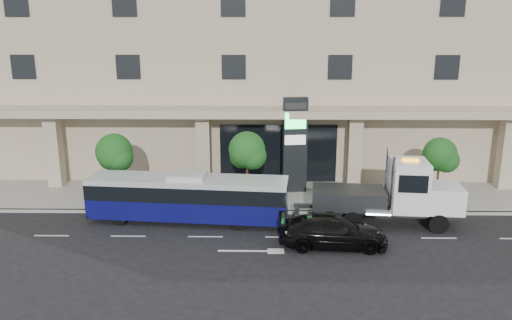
{
  "coord_description": "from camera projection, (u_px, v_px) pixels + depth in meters",
  "views": [
    {
      "loc": [
        -1.0,
        -25.38,
        10.26
      ],
      "look_at": [
        -1.44,
        2.0,
        3.2
      ],
      "focal_mm": 35.0,
      "sensor_mm": 36.0,
      "label": 1
    }
  ],
  "objects": [
    {
      "name": "tree_right",
      "position": [
        440.0,
        157.0,
        29.69
      ],
      "size": [
        2.1,
        2.0,
        4.04
      ],
      "color": "#422B19",
      "rests_on": "sidewalk"
    },
    {
      "name": "curb",
      "position": [
        281.0,
        212.0,
        29.04
      ],
      "size": [
        120.0,
        0.3,
        0.15
      ],
      "primitive_type": "cube",
      "color": "gray",
      "rests_on": "ground"
    },
    {
      "name": "tree_mid",
      "position": [
        247.0,
        152.0,
        29.81
      ],
      "size": [
        2.28,
        2.2,
        4.38
      ],
      "color": "#422B19",
      "rests_on": "sidewalk"
    },
    {
      "name": "signage_pylon",
      "position": [
        295.0,
        145.0,
        31.87
      ],
      "size": [
        1.59,
        0.76,
        6.14
      ],
      "rotation": [
        0.0,
        0.0,
        0.13
      ],
      "color": "black",
      "rests_on": "sidewalk"
    },
    {
      "name": "tree_left",
      "position": [
        115.0,
        154.0,
        29.97
      ],
      "size": [
        2.27,
        2.2,
        4.22
      ],
      "color": "#422B19",
      "rests_on": "sidewalk"
    },
    {
      "name": "ground",
      "position": [
        282.0,
        226.0,
        27.12
      ],
      "size": [
        120.0,
        120.0,
        0.0
      ],
      "primitive_type": "plane",
      "color": "black",
      "rests_on": "ground"
    },
    {
      "name": "tow_truck",
      "position": [
        393.0,
        195.0,
        26.99
      ],
      "size": [
        9.01,
        2.91,
        4.09
      ],
      "rotation": [
        0.0,
        0.0,
        -0.09
      ],
      "color": "#2D3033",
      "rests_on": "ground"
    },
    {
      "name": "city_bus",
      "position": [
        188.0,
        197.0,
        27.51
      ],
      "size": [
        11.15,
        3.33,
        2.78
      ],
      "rotation": [
        0.0,
        0.0,
        -0.09
      ],
      "color": "black",
      "rests_on": "ground"
    },
    {
      "name": "black_sedan",
      "position": [
        333.0,
        231.0,
        24.45
      ],
      "size": [
        5.37,
        2.33,
        1.54
      ],
      "primitive_type": "imported",
      "rotation": [
        0.0,
        0.0,
        1.54
      ],
      "color": "black",
      "rests_on": "ground"
    },
    {
      "name": "sidewalk",
      "position": [
        279.0,
        196.0,
        31.94
      ],
      "size": [
        120.0,
        6.0,
        0.15
      ],
      "primitive_type": "cube",
      "color": "gray",
      "rests_on": "ground"
    },
    {
      "name": "convention_center",
      "position": [
        277.0,
        35.0,
        39.56
      ],
      "size": [
        60.0,
        17.6,
        20.0
      ],
      "color": "tan",
      "rests_on": "ground"
    }
  ]
}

